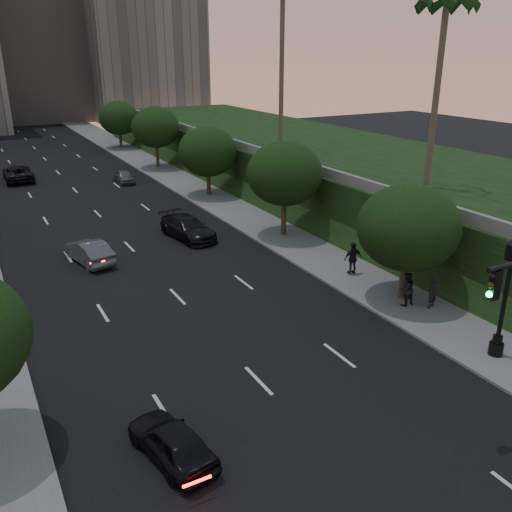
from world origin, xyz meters
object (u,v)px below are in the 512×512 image
sedan_near_left (172,441)px  pedestrian_b (406,289)px  sedan_far_left (18,173)px  sedan_mid_left (89,251)px  street_lamp (504,302)px  sedan_far_right (124,176)px  sedan_near_right (188,228)px  pedestrian_a (432,292)px  pedestrian_c (353,258)px

sedan_near_left → pedestrian_b: bearing=-173.3°
sedan_far_left → sedan_mid_left: bearing=93.4°
street_lamp → sedan_far_left: (-13.97, 45.99, -1.84)m
sedan_far_left → sedan_far_right: sedan_far_left is taller
sedan_near_right → pedestrian_b: (5.63, -15.64, 0.28)m
sedan_far_left → pedestrian_a: (14.92, -41.30, 0.21)m
street_lamp → pedestrian_b: 5.72m
sedan_near_left → pedestrian_a: pedestrian_a is taller
sedan_mid_left → pedestrian_c: 16.11m
sedan_mid_left → sedan_near_right: sedan_near_right is taller
pedestrian_a → pedestrian_c: pedestrian_c is taller
sedan_near_left → sedan_far_right: size_ratio=1.02×
street_lamp → sedan_near_left: street_lamp is taller
sedan_mid_left → sedan_far_left: 26.34m
street_lamp → sedan_near_right: size_ratio=1.06×
sedan_near_left → sedan_near_right: bearing=-124.5°
sedan_near_right → sedan_far_right: 19.05m
sedan_near_right → pedestrian_c: (5.86, -10.99, 0.34)m
sedan_mid_left → pedestrian_b: bearing=120.9°
sedan_mid_left → pedestrian_c: pedestrian_c is taller
sedan_far_left → pedestrian_a: 43.92m
sedan_near_left → sedan_far_right: 40.49m
sedan_mid_left → pedestrian_a: bearing=121.4°
street_lamp → sedan_near_right: bearing=104.9°
sedan_near_left → pedestrian_c: size_ratio=1.98×
sedan_mid_left → sedan_far_right: sedan_mid_left is taller
pedestrian_b → pedestrian_c: size_ratio=0.93×
pedestrian_a → pedestrian_b: bearing=-58.8°
sedan_far_right → pedestrian_b: 35.01m
sedan_near_left → sedan_far_right: (9.58, 39.34, -0.01)m
street_lamp → pedestrian_c: bearing=88.7°
sedan_near_left → sedan_far_left: bearing=-101.8°
pedestrian_c → pedestrian_a: bearing=105.2°
sedan_mid_left → pedestrian_a: 20.32m
sedan_far_left → sedan_far_right: bearing=148.4°
sedan_near_left → pedestrian_b: size_ratio=2.12×
sedan_far_left → pedestrian_b: 42.84m
pedestrian_a → sedan_near_left: bearing=-4.7°
sedan_mid_left → pedestrian_b: 19.08m
street_lamp → sedan_far_left: bearing=106.9°
sedan_far_left → sedan_far_right: size_ratio=1.52×
street_lamp → sedan_mid_left: (-12.76, 19.68, -1.90)m
sedan_far_left → sedan_far_right: (9.19, -5.82, -0.15)m
street_lamp → pedestrian_a: size_ratio=3.29×
sedan_near_left → sedan_mid_left: bearing=-106.1°
sedan_mid_left → pedestrian_b: size_ratio=2.47×
pedestrian_a → street_lamp: bearing=59.8°
street_lamp → pedestrian_b: size_ratio=3.13×
sedan_far_left → pedestrian_c: size_ratio=2.96×
sedan_far_left → pedestrian_a: size_ratio=3.33×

